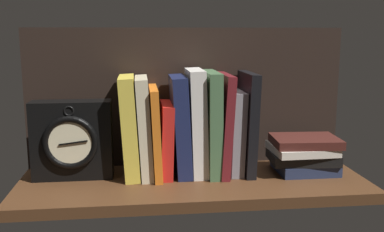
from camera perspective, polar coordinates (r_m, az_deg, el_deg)
The scene contains 14 objects.
ground_plane at distance 106.89cm, azimuth 0.16°, elevation -8.76°, with size 81.77×28.85×2.50cm, color #4C2D19.
back_panel at distance 115.73cm, azimuth -0.67°, elevation 2.45°, with size 81.77×1.20×35.52cm, color black.
book_yellow_seinlanguage at distance 107.41cm, azimuth -7.99°, elevation -1.37°, with size 3.50×14.16×24.19cm, color gold.
book_cream_twain at distance 107.41cm, azimuth -6.13°, elevation -1.40°, with size 2.86×14.57×23.94cm, color beige.
book_orange_pandolfini at distance 107.73cm, azimuth -4.70°, elevation -2.00°, with size 1.86×16.45×21.48cm, color orange.
book_red_requiem at distance 108.29cm, azimuth -3.31°, elevation -2.97°, with size 2.74×13.63×17.62cm, color red.
book_navy_bierce at distance 107.83cm, azimuth -1.49°, elevation -1.25°, with size 3.58×13.44×24.08cm, color #192147.
book_white_catcher at distance 108.10cm, azimuth 0.58°, elevation -0.79°, with size 3.70×13.17×25.64cm, color silver.
book_green_romantic at distance 108.68cm, azimuth 2.51°, elevation -0.89°, with size 3.07×15.39×25.10cm, color #476B44.
book_maroon_dawkins at distance 109.24cm, azimuth 4.00°, elevation -1.01°, with size 2.08×15.99×24.48cm, color maroon.
book_gray_chess at distance 110.25cm, azimuth 5.47°, elevation -2.02°, with size 3.13×12.53×20.38cm, color gray.
book_black_skeptic at distance 110.47cm, azimuth 7.03°, elevation -0.86°, with size 2.34×15.06×24.77cm, color black.
framed_clock at distance 108.62cm, azimuth -15.13°, elevation -3.00°, with size 18.60×7.30×18.60cm.
book_stack_side at distance 114.02cm, azimuth 14.13°, elevation -4.77°, with size 17.04×13.56×9.05cm.
Camera 1 is at (-12.28, -100.06, 34.28)cm, focal length 41.56 mm.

